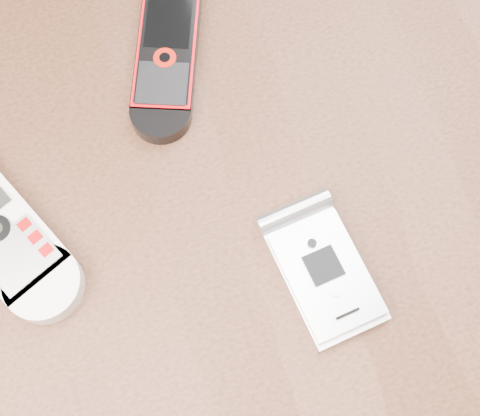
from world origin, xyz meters
name	(u,v)px	position (x,y,z in m)	size (l,w,h in m)	color
ground	(237,356)	(0.00, 0.00, 0.00)	(4.00, 4.00, 0.00)	#472B19
table	(234,256)	(0.00, 0.00, 0.64)	(1.20, 0.80, 0.75)	black
nokia_black_red	(167,53)	(-0.01, 0.14, 0.76)	(0.04, 0.15, 0.01)	black
motorola_razr	(324,272)	(0.04, -0.06, 0.76)	(0.05, 0.10, 0.02)	silver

